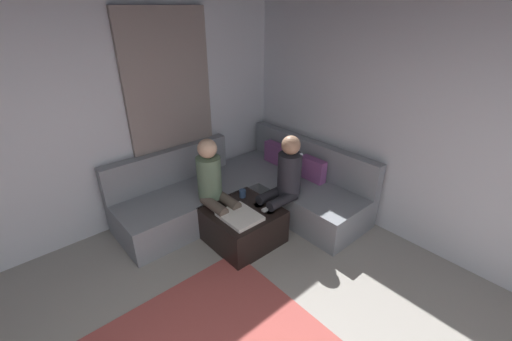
# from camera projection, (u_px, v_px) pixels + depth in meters

# --- Properties ---
(wall_back) EXTENTS (6.00, 0.12, 2.70)m
(wall_back) POSITION_uv_depth(u_px,v_px,m) (473.00, 141.00, 3.11)
(wall_back) COLOR silver
(wall_back) RESTS_ON ground_plane
(wall_left) EXTENTS (0.12, 6.00, 2.70)m
(wall_left) POSITION_uv_depth(u_px,v_px,m) (52.00, 131.00, 3.36)
(wall_left) COLOR silver
(wall_left) RESTS_ON ground_plane
(curtain_panel) EXTENTS (0.06, 1.10, 2.50)m
(curtain_panel) POSITION_uv_depth(u_px,v_px,m) (172.00, 117.00, 4.10)
(curtain_panel) COLOR gray
(curtain_panel) RESTS_ON ground_plane
(sectional_couch) EXTENTS (2.10, 2.55, 0.87)m
(sectional_couch) POSITION_uv_depth(u_px,v_px,m) (248.00, 192.00, 4.37)
(sectional_couch) COLOR gray
(sectional_couch) RESTS_ON ground_plane
(ottoman) EXTENTS (0.76, 0.76, 0.42)m
(ottoman) POSITION_uv_depth(u_px,v_px,m) (243.00, 225.00, 3.83)
(ottoman) COLOR black
(ottoman) RESTS_ON ground_plane
(folded_blanket) EXTENTS (0.44, 0.36, 0.04)m
(folded_blanket) POSITION_uv_depth(u_px,v_px,m) (240.00, 216.00, 3.58)
(folded_blanket) COLOR white
(folded_blanket) RESTS_ON ottoman
(coffee_mug) EXTENTS (0.08, 0.08, 0.10)m
(coffee_mug) POSITION_uv_depth(u_px,v_px,m) (243.00, 193.00, 3.96)
(coffee_mug) COLOR #334C72
(coffee_mug) RESTS_ON ottoman
(game_remote) EXTENTS (0.05, 0.15, 0.02)m
(game_remote) POSITION_uv_depth(u_px,v_px,m) (268.00, 208.00, 3.73)
(game_remote) COLOR white
(game_remote) RESTS_ON ottoman
(person_on_couch_back) EXTENTS (0.30, 0.60, 1.20)m
(person_on_couch_back) POSITION_uv_depth(u_px,v_px,m) (283.00, 182.00, 3.83)
(person_on_couch_back) COLOR black
(person_on_couch_back) RESTS_ON ground_plane
(person_on_couch_side) EXTENTS (0.60, 0.30, 1.20)m
(person_on_couch_side) POSITION_uv_depth(u_px,v_px,m) (214.00, 186.00, 3.74)
(person_on_couch_side) COLOR brown
(person_on_couch_side) RESTS_ON ground_plane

